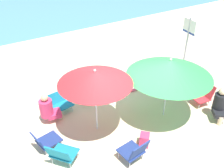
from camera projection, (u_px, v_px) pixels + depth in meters
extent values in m
plane|color=beige|center=(118.00, 115.00, 6.99)|extent=(40.00, 40.00, 0.00)
cylinder|color=silver|center=(167.00, 89.00, 6.53)|extent=(0.04, 0.04, 1.71)
cone|color=green|center=(170.00, 68.00, 6.19)|extent=(2.19, 2.19, 0.43)
sphere|color=silver|center=(171.00, 59.00, 6.06)|extent=(0.06, 0.06, 0.06)
cylinder|color=silver|center=(96.00, 102.00, 6.04)|extent=(0.04, 0.04, 1.71)
cone|color=red|center=(95.00, 77.00, 5.67)|extent=(1.77, 1.77, 0.30)
sphere|color=silver|center=(95.00, 70.00, 5.58)|extent=(0.06, 0.06, 0.06)
cube|color=navy|center=(131.00, 151.00, 5.50)|extent=(0.53, 0.51, 0.03)
cube|color=navy|center=(139.00, 151.00, 5.22)|extent=(0.50, 0.21, 0.42)
cylinder|color=silver|center=(119.00, 154.00, 5.60)|extent=(0.02, 0.02, 0.24)
cylinder|color=silver|center=(131.00, 146.00, 5.80)|extent=(0.02, 0.02, 0.24)
cylinder|color=silver|center=(130.00, 165.00, 5.35)|extent=(0.02, 0.02, 0.24)
cylinder|color=silver|center=(143.00, 156.00, 5.55)|extent=(0.02, 0.02, 0.24)
cube|color=#33934C|center=(89.00, 95.00, 7.44)|extent=(0.47, 0.47, 0.03)
cube|color=#33934C|center=(84.00, 86.00, 7.51)|extent=(0.46, 0.16, 0.35)
cylinder|color=silver|center=(97.00, 99.00, 7.47)|extent=(0.02, 0.02, 0.21)
cylinder|color=silver|center=(87.00, 103.00, 7.29)|extent=(0.02, 0.02, 0.21)
cylinder|color=silver|center=(91.00, 93.00, 7.72)|extent=(0.02, 0.02, 0.21)
cylinder|color=silver|center=(81.00, 97.00, 7.54)|extent=(0.02, 0.02, 0.21)
cube|color=red|center=(200.00, 98.00, 7.31)|extent=(0.51, 0.54, 0.03)
cube|color=red|center=(207.00, 90.00, 7.29)|extent=(0.22, 0.50, 0.41)
cylinder|color=silver|center=(199.00, 106.00, 7.16)|extent=(0.02, 0.02, 0.20)
cylinder|color=silver|center=(190.00, 99.00, 7.45)|extent=(0.02, 0.02, 0.20)
cylinder|color=silver|center=(208.00, 103.00, 7.29)|extent=(0.02, 0.02, 0.20)
cylinder|color=silver|center=(199.00, 96.00, 7.59)|extent=(0.02, 0.02, 0.20)
cube|color=teal|center=(64.00, 153.00, 5.45)|extent=(0.68, 0.70, 0.03)
cube|color=teal|center=(58.00, 154.00, 5.16)|extent=(0.45, 0.53, 0.39)
cylinder|color=silver|center=(60.00, 149.00, 5.72)|extent=(0.02, 0.02, 0.24)
cylinder|color=silver|center=(77.00, 154.00, 5.60)|extent=(0.02, 0.02, 0.24)
cylinder|color=silver|center=(52.00, 160.00, 5.44)|extent=(0.02, 0.02, 0.24)
cylinder|color=silver|center=(70.00, 166.00, 5.32)|extent=(0.02, 0.02, 0.24)
cube|color=navy|center=(49.00, 140.00, 5.86)|extent=(0.58, 0.53, 0.03)
cube|color=navy|center=(38.00, 141.00, 5.61)|extent=(0.21, 0.46, 0.32)
cylinder|color=silver|center=(53.00, 136.00, 6.14)|extent=(0.02, 0.02, 0.18)
cylinder|color=silver|center=(61.00, 143.00, 5.92)|extent=(0.02, 0.02, 0.18)
cylinder|color=silver|center=(38.00, 144.00, 5.91)|extent=(0.02, 0.02, 0.18)
cylinder|color=silver|center=(46.00, 152.00, 5.68)|extent=(0.02, 0.02, 0.18)
cube|color=teal|center=(62.00, 105.00, 7.00)|extent=(0.60, 0.48, 0.03)
cube|color=teal|center=(58.00, 97.00, 7.05)|extent=(0.56, 0.20, 0.32)
cylinder|color=silver|center=(73.00, 108.00, 7.07)|extent=(0.02, 0.02, 0.20)
cylinder|color=silver|center=(59.00, 115.00, 6.83)|extent=(0.02, 0.02, 0.20)
cylinder|color=silver|center=(66.00, 103.00, 7.29)|extent=(0.02, 0.02, 0.20)
cylinder|color=silver|center=(53.00, 109.00, 7.04)|extent=(0.02, 0.02, 0.20)
cube|color=#DB3866|center=(54.00, 114.00, 6.68)|extent=(0.42, 0.41, 0.12)
cylinder|color=#DBAD84|center=(60.00, 115.00, 6.79)|extent=(0.12, 0.12, 0.22)
cylinder|color=#DB3866|center=(46.00, 108.00, 6.50)|extent=(0.35, 0.35, 0.48)
sphere|color=#DBAD84|center=(44.00, 98.00, 6.32)|extent=(0.19, 0.19, 0.19)
cube|color=black|center=(219.00, 113.00, 6.63)|extent=(0.48, 0.49, 0.12)
cylinder|color=beige|center=(220.00, 121.00, 6.57)|extent=(0.12, 0.12, 0.26)
cylinder|color=black|center=(220.00, 102.00, 6.66)|extent=(0.33, 0.33, 0.48)
sphere|color=beige|center=(223.00, 91.00, 6.48)|extent=(0.20, 0.20, 0.20)
cylinder|color=#ADADB2|center=(185.00, 54.00, 7.77)|extent=(0.06, 0.06, 2.27)
cube|color=white|center=(190.00, 26.00, 7.31)|extent=(0.12, 0.54, 0.42)
cube|color=navy|center=(189.00, 32.00, 7.40)|extent=(0.13, 0.54, 0.06)
torus|color=#E54C7F|center=(130.00, 87.00, 8.15)|extent=(0.54, 0.54, 0.10)
cube|color=#DB3866|center=(144.00, 140.00, 5.93)|extent=(0.34, 0.34, 0.31)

